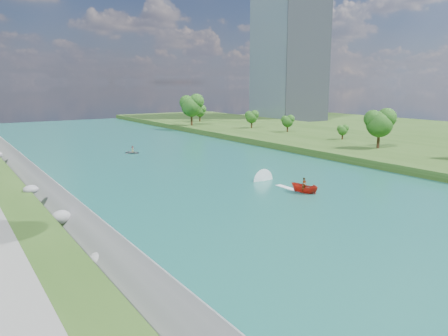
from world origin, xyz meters
TOP-DOWN VIEW (x-y plane):
  - ground at (0.00, 0.00)m, footprint 260.00×260.00m
  - river_water at (0.00, 20.00)m, footprint 55.00×240.00m
  - berm_east at (49.50, 20.00)m, footprint 44.00×240.00m
  - riprap_bank at (-25.86, 19.30)m, footprint 4.46×236.00m
  - office_tower at (82.50, 95.00)m, footprint 22.00×22.00m
  - trees_east at (38.90, 21.79)m, footprint 18.57×138.22m
  - motorboat at (5.59, 5.75)m, footprint 3.60×18.83m
  - raft at (-1.34, 48.39)m, footprint 3.65×3.82m

SIDE VIEW (x-z plane):
  - ground at x=0.00m, z-range 0.00..0.00m
  - river_water at x=0.00m, z-range 0.00..0.10m
  - raft at x=-1.34m, z-range -0.33..1.26m
  - motorboat at x=5.59m, z-range -0.39..1.84m
  - berm_east at x=49.50m, z-range 0.00..1.50m
  - riprap_bank at x=-25.86m, z-range -0.40..4.02m
  - trees_east at x=38.90m, z-range 0.55..12.17m
  - office_tower at x=82.50m, z-range 0.00..60.00m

